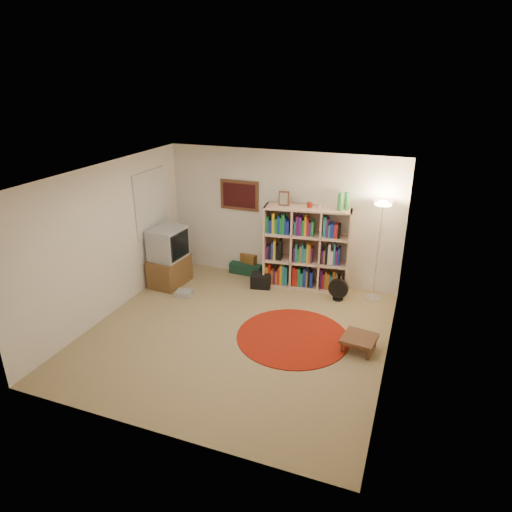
{
  "coord_description": "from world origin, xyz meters",
  "views": [
    {
      "loc": [
        2.44,
        -5.64,
        3.82
      ],
      "look_at": [
        0.1,
        0.6,
        1.1
      ],
      "focal_mm": 32.0,
      "sensor_mm": 36.0,
      "label": 1
    }
  ],
  "objects": [
    {
      "name": "dvd_box",
      "position": [
        -1.41,
        0.87,
        0.05
      ],
      "size": [
        0.31,
        0.27,
        0.09
      ],
      "rotation": [
        0.0,
        0.0,
        0.14
      ],
      "color": "#A4A4A9",
      "rests_on": "ground"
    },
    {
      "name": "tv_stand",
      "position": [
        -1.89,
        1.23,
        0.54
      ],
      "size": [
        0.6,
        0.81,
        1.12
      ],
      "rotation": [
        0.0,
        0.0,
        -0.08
      ],
      "color": "brown",
      "rests_on": "ground"
    },
    {
      "name": "suitcase",
      "position": [
        -0.7,
        2.27,
        0.11
      ],
      "size": [
        0.68,
        0.45,
        0.21
      ],
      "rotation": [
        0.0,
        0.0,
        -0.03
      ],
      "color": "#133527",
      "rests_on": "ground"
    },
    {
      "name": "paper_towel",
      "position": [
        -0.2,
        1.83,
        0.12
      ],
      "size": [
        0.11,
        0.11,
        0.23
      ],
      "rotation": [
        0.0,
        0.0,
        0.04
      ],
      "color": "silver",
      "rests_on": "ground"
    },
    {
      "name": "side_table",
      "position": [
        1.85,
        0.23,
        0.18
      ],
      "size": [
        0.53,
        0.53,
        0.22
      ],
      "rotation": [
        0.0,
        0.0,
        -0.14
      ],
      "color": "#4A281A",
      "rests_on": "ground"
    },
    {
      "name": "wicker_basket",
      "position": [
        -0.66,
        2.29,
        0.31
      ],
      "size": [
        0.39,
        0.32,
        0.19
      ],
      "rotation": [
        0.0,
        0.0,
        -0.27
      ],
      "color": "brown",
      "rests_on": "suitcase"
    },
    {
      "name": "floor_lamp",
      "position": [
        1.84,
        1.97,
        1.51
      ],
      "size": [
        0.43,
        0.43,
        1.82
      ],
      "rotation": [
        0.0,
        0.0,
        0.27
      ],
      "color": "white",
      "rests_on": "ground"
    },
    {
      "name": "floor_fan",
      "position": [
        1.26,
        1.69,
        0.2
      ],
      "size": [
        0.36,
        0.19,
        0.41
      ],
      "rotation": [
        0.0,
        0.0,
        0.01
      ],
      "color": "black",
      "rests_on": "ground"
    },
    {
      "name": "red_rug",
      "position": [
        0.85,
        0.22,
        0.01
      ],
      "size": [
        1.73,
        1.73,
        0.02
      ],
      "color": "maroon",
      "rests_on": "ground"
    },
    {
      "name": "room",
      "position": [
        -0.05,
        0.05,
        1.26
      ],
      "size": [
        4.54,
        4.54,
        2.54
      ],
      "color": "#988259",
      "rests_on": "ground"
    },
    {
      "name": "bookshelf",
      "position": [
        0.53,
        2.03,
        0.75
      ],
      "size": [
        1.6,
        0.64,
        1.87
      ],
      "rotation": [
        0.0,
        0.0,
        0.13
      ],
      "color": "#D7A98F",
      "rests_on": "ground"
    },
    {
      "name": "duffel_bag",
      "position": [
        -0.22,
        1.71,
        0.13
      ],
      "size": [
        0.42,
        0.37,
        0.25
      ],
      "rotation": [
        0.0,
        0.0,
        0.2
      ],
      "color": "black",
      "rests_on": "ground"
    }
  ]
}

